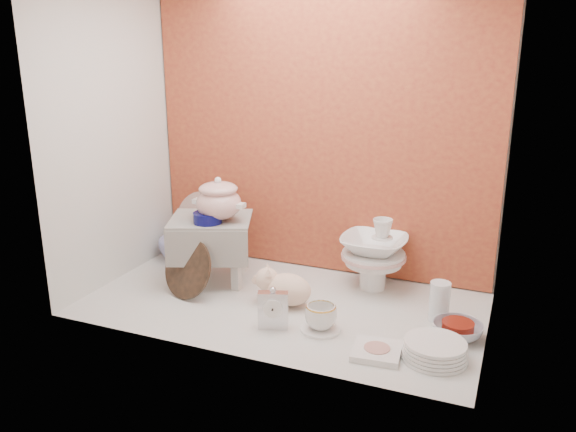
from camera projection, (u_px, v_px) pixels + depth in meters
name	position (u px, v px, depth m)	size (l,w,h in m)	color
ground	(282.00, 303.00, 2.70)	(1.80, 1.80, 0.00)	silver
niche_shell	(298.00, 96.00, 2.59)	(1.86, 1.03, 1.53)	#B7592D
step_stool	(212.00, 250.00, 2.91)	(0.39, 0.34, 0.33)	silver
soup_tureen	(219.00, 199.00, 2.79)	(0.26, 0.26, 0.22)	white
cobalt_bowl	(208.00, 218.00, 2.78)	(0.14, 0.14, 0.05)	#0A0B50
floral_platter	(202.00, 227.00, 3.18)	(0.39, 0.09, 0.38)	silver
blue_white_vase	(180.00, 238.00, 3.21)	(0.24, 0.24, 0.25)	silver
lacquer_tray	(188.00, 268.00, 2.74)	(0.29, 0.12, 0.28)	black
mantel_clock	(273.00, 308.00, 2.44)	(0.13, 0.04, 0.18)	silver
plush_pig	(288.00, 289.00, 2.65)	(0.28, 0.19, 0.16)	beige
teacup_saucer	(321.00, 329.00, 2.44)	(0.17, 0.17, 0.01)	white
gold_rim_teacup	(321.00, 316.00, 2.43)	(0.13, 0.13, 0.11)	white
lattice_dish	(377.00, 351.00, 2.25)	(0.18, 0.18, 0.03)	white
dinner_plate_stack	(435.00, 350.00, 2.21)	(0.25, 0.25, 0.07)	white
crystal_bowl	(458.00, 330.00, 2.38)	(0.20, 0.20, 0.06)	silver
clear_glass_vase	(439.00, 302.00, 2.51)	(0.09, 0.09, 0.18)	silver
porcelain_tower	(374.00, 253.00, 2.81)	(0.32, 0.32, 0.36)	white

